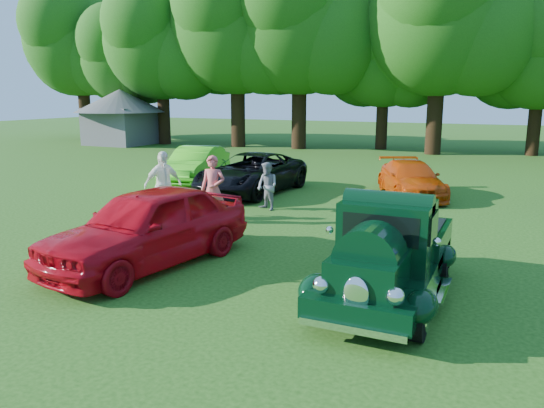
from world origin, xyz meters
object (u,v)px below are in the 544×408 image
at_px(spectator_white, 163,185).
at_px(spectator_grey, 267,186).
at_px(back_car_black, 251,173).
at_px(back_car_lime, 196,165).
at_px(spectator_pink, 213,189).
at_px(red_convertible, 148,227).
at_px(back_car_orange, 411,179).
at_px(gazebo, 120,111).
at_px(hero_pickup, 389,255).

bearing_deg(spectator_white, spectator_grey, -15.25).
distance_m(back_car_black, spectator_grey, 2.93).
distance_m(back_car_lime, spectator_pink, 7.16).
bearing_deg(spectator_white, spectator_pink, -56.32).
distance_m(back_car_black, spectator_pink, 4.65).
height_order(back_car_lime, spectator_grey, spectator_grey).
xyz_separation_m(red_convertible, back_car_orange, (3.62, 10.10, -0.22)).
xyz_separation_m(spectator_grey, spectator_white, (-2.25, -2.29, 0.23)).
xyz_separation_m(back_car_orange, spectator_grey, (-3.67, -4.11, 0.13)).
distance_m(spectator_pink, spectator_white, 1.60).
bearing_deg(gazebo, hero_pickup, -41.73).
height_order(spectator_white, gazebo, gazebo).
relative_size(red_convertible, back_car_lime, 1.11).
xyz_separation_m(back_car_lime, gazebo, (-14.02, 12.09, 1.68)).
xyz_separation_m(spectator_grey, gazebo, (-18.94, 15.68, 1.66)).
relative_size(back_car_black, back_car_orange, 1.23).
bearing_deg(spectator_grey, back_car_orange, 74.41).
distance_m(hero_pickup, spectator_white, 8.04).
relative_size(hero_pickup, back_car_orange, 1.07).
bearing_deg(back_car_black, red_convertible, -74.36).
xyz_separation_m(back_car_orange, spectator_pink, (-4.32, -6.27, 0.33)).
xyz_separation_m(spectator_pink, spectator_grey, (0.65, 2.17, -0.20)).
xyz_separation_m(hero_pickup, spectator_white, (-7.28, 3.41, 0.21)).
distance_m(spectator_grey, spectator_white, 3.22).
distance_m(hero_pickup, spectator_pink, 6.70).
xyz_separation_m(back_car_lime, spectator_pink, (4.26, -5.75, 0.22)).
bearing_deg(back_car_black, back_car_lime, 162.12).
height_order(red_convertible, gazebo, gazebo).
xyz_separation_m(spectator_white, gazebo, (-16.68, 17.97, 1.42)).
bearing_deg(red_convertible, hero_pickup, 12.76).
bearing_deg(hero_pickup, spectator_white, 154.91).
bearing_deg(back_car_black, hero_pickup, -46.39).
height_order(hero_pickup, spectator_grey, hero_pickup).
distance_m(red_convertible, back_car_black, 8.53).
bearing_deg(gazebo, spectator_white, -47.12).
height_order(hero_pickup, back_car_orange, hero_pickup).
relative_size(back_car_black, spectator_grey, 3.50).
xyz_separation_m(spectator_pink, spectator_white, (-1.60, -0.12, 0.03)).
distance_m(spectator_pink, spectator_grey, 2.27).
relative_size(back_car_orange, spectator_grey, 2.85).
xyz_separation_m(hero_pickup, red_convertible, (-4.99, -0.29, 0.06)).
height_order(spectator_grey, spectator_white, spectator_white).
bearing_deg(back_car_black, gazebo, 145.68).
xyz_separation_m(back_car_lime, spectator_white, (2.66, -5.88, 0.25)).
distance_m(spectator_white, gazebo, 24.56).
height_order(red_convertible, spectator_white, spectator_white).
bearing_deg(back_car_black, spectator_grey, -49.78).
relative_size(red_convertible, gazebo, 0.76).
relative_size(back_car_lime, spectator_white, 2.25).
height_order(back_car_orange, spectator_grey, spectator_grey).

